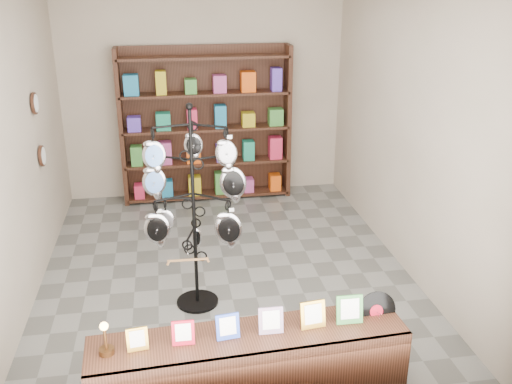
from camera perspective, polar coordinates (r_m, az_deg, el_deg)
The scene contains 6 objects.
ground at distance 6.49m, azimuth -3.05°, elevation -7.81°, with size 5.00×5.00×0.00m, color slate.
room_envelope at distance 5.82m, azimuth -3.40°, elevation 8.34°, with size 5.00×5.00×5.00m.
display_tree at distance 5.39m, azimuth -6.32°, elevation -0.19°, with size 1.05×0.96×2.06m.
front_shelf at distance 4.59m, azimuth -0.63°, elevation -17.09°, with size 2.43×0.62×0.85m.
back_shelving at distance 8.24m, azimuth -5.00°, elevation 6.26°, with size 2.42×0.36×2.20m.
wall_clocks at distance 6.79m, azimuth -20.94°, elevation 5.81°, with size 0.03×0.24×0.84m.
Camera 1 is at (-0.58, -5.64, 3.14)m, focal length 40.00 mm.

